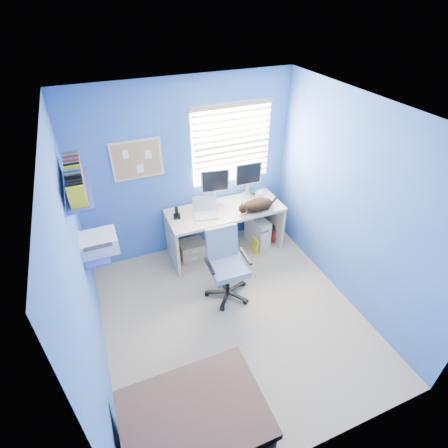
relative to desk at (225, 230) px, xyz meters
name	(u,v)px	position (x,y,z in m)	size (l,w,h in m)	color
floor	(233,318)	(-0.42, -1.26, -0.37)	(3.00, 3.20, 0.00)	tan
ceiling	(237,116)	(-0.42, -1.26, 2.13)	(3.00, 3.20, 0.00)	white
wall_back	(187,172)	(-0.42, 0.34, 0.88)	(3.00, 0.01, 2.50)	#3362BB
wall_front	(330,370)	(-0.42, -2.86, 0.88)	(3.00, 0.01, 2.50)	#3362BB
wall_left	(81,276)	(-1.92, -1.26, 0.88)	(0.01, 3.20, 2.50)	#3362BB
wall_right	(353,207)	(1.08, -1.26, 0.88)	(0.01, 3.20, 2.50)	#3362BB
desk	(225,230)	(0.00, 0.00, 0.00)	(1.65, 0.65, 0.74)	#D2B07F
laptop	(206,209)	(-0.30, -0.04, 0.48)	(0.33, 0.26, 0.22)	silver
monitor_left	(214,187)	(-0.08, 0.21, 0.64)	(0.40, 0.12, 0.54)	silver
monitor_right	(247,179)	(0.45, 0.23, 0.64)	(0.40, 0.12, 0.54)	silver
phone	(177,212)	(-0.69, 0.06, 0.45)	(0.09, 0.11, 0.17)	black
mug	(253,191)	(0.55, 0.23, 0.42)	(0.10, 0.09, 0.10)	teal
cd_spindle	(259,194)	(0.61, 0.14, 0.41)	(0.13, 0.13, 0.07)	silver
cat	(258,205)	(0.41, -0.19, 0.45)	(0.46, 0.24, 0.16)	black
tower_pc	(257,231)	(0.53, -0.02, -0.14)	(0.19, 0.44, 0.45)	beige
drawer_boxes	(192,249)	(-0.52, 0.04, -0.23)	(0.35, 0.28, 0.27)	tan
yellow_book	(255,246)	(0.39, -0.22, -0.25)	(0.03, 0.17, 0.24)	yellow
backpack	(273,232)	(0.79, -0.06, -0.22)	(0.26, 0.20, 0.30)	black
bed_corner	(195,428)	(-1.28, -2.42, -0.10)	(1.13, 0.80, 0.54)	brown
office_chair	(226,272)	(-0.33, -0.82, -0.02)	(0.57, 0.57, 0.94)	black
window_blinds	(232,145)	(0.23, 0.31, 1.18)	(1.15, 0.05, 1.10)	white
corkboard	(137,160)	(-1.07, 0.33, 1.18)	(0.64, 0.02, 0.52)	#D2B07F
wall_shelves	(86,213)	(-1.77, -0.51, 1.06)	(0.42, 0.90, 1.05)	#3646AD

